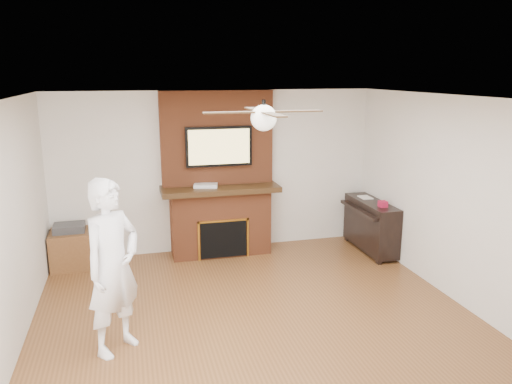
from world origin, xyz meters
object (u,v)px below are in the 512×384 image
object	(u,v)px
fireplace	(219,190)
piano	(371,224)
side_table	(71,247)
person	(113,267)

from	to	relation	value
fireplace	piano	bearing A→B (deg)	-13.38
piano	fireplace	bearing A→B (deg)	166.68
side_table	piano	world-z (taller)	piano
fireplace	side_table	size ratio (longest dim) A/B	3.88
person	side_table	xyz separation A→B (m)	(-0.67, 2.47, -0.60)
piano	person	bearing A→B (deg)	-152.56
person	side_table	world-z (taller)	person
side_table	piano	xyz separation A→B (m)	(4.50, -0.48, 0.14)
person	side_table	size ratio (longest dim) A/B	2.77
fireplace	person	bearing A→B (deg)	-121.17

